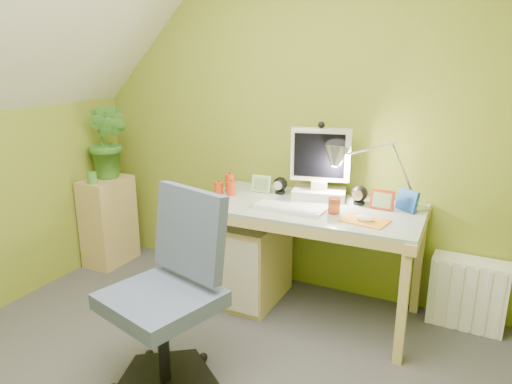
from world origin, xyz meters
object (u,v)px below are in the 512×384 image
at_px(desk_lamp, 392,159).
at_px(potted_plant, 108,141).
at_px(monitor, 321,158).
at_px(radiator, 467,293).
at_px(desk, 308,259).
at_px(task_chair, 160,296).
at_px(side_ledge, 109,221).

distance_m(desk_lamp, potted_plant, 2.14).
bearing_deg(monitor, radiator, -7.93).
xyz_separation_m(monitor, desk_lamp, (0.45, 0.00, 0.03)).
xyz_separation_m(desk, desk_lamp, (0.45, 0.18, 0.67)).
bearing_deg(potted_plant, task_chair, -40.24).
relative_size(side_ledge, radiator, 1.59).
relative_size(side_ledge, task_chair, 0.69).
distance_m(potted_plant, task_chair, 1.77).
bearing_deg(side_ledge, radiator, 5.19).
relative_size(desk, radiator, 3.11).
relative_size(monitor, desk_lamp, 0.89).
height_order(desk_lamp, task_chair, desk_lamp).
distance_m(monitor, radiator, 1.24).
height_order(desk_lamp, side_ledge, desk_lamp).
height_order(side_ledge, task_chair, task_chair).
distance_m(desk, desk_lamp, 0.83).
bearing_deg(side_ledge, desk_lamp, 4.03).
bearing_deg(potted_plant, desk_lamp, 2.74).
distance_m(desk, task_chair, 1.10).
xyz_separation_m(desk, potted_plant, (-1.69, 0.08, 0.63)).
relative_size(desk, desk_lamp, 2.26).
xyz_separation_m(desk_lamp, potted_plant, (-2.14, -0.10, -0.04)).
distance_m(monitor, desk_lamp, 0.45).
bearing_deg(radiator, desk_lamp, -168.36).
xyz_separation_m(side_ledge, task_chair, (1.32, -1.05, 0.16)).
bearing_deg(radiator, monitor, -173.09).
height_order(desk, task_chair, task_chair).
bearing_deg(side_ledge, monitor, 5.09).
relative_size(task_chair, radiator, 2.32).
bearing_deg(desk_lamp, potted_plant, 171.65).
xyz_separation_m(desk, side_ledge, (-1.71, 0.03, -0.02)).
height_order(desk, desk_lamp, desk_lamp).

